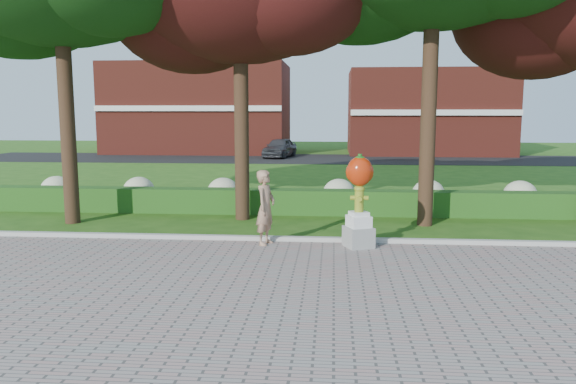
{
  "coord_description": "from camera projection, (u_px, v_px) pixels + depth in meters",
  "views": [
    {
      "loc": [
        0.8,
        -10.98,
        3.35
      ],
      "look_at": [
        -0.18,
        1.0,
        1.6
      ],
      "focal_mm": 35.0,
      "sensor_mm": 36.0,
      "label": 1
    }
  ],
  "objects": [
    {
      "name": "ground",
      "position": [
        293.0,
        277.0,
        11.38
      ],
      "size": [
        100.0,
        100.0,
        0.0
      ],
      "primitive_type": "plane",
      "color": "#254F13",
      "rests_on": "ground"
    },
    {
      "name": "walkway",
      "position": [
        271.0,
        364.0,
        7.43
      ],
      "size": [
        40.0,
        14.0,
        0.04
      ],
      "primitive_type": "cube",
      "color": "gray",
      "rests_on": "ground"
    },
    {
      "name": "curb",
      "position": [
        301.0,
        240.0,
        14.33
      ],
      "size": [
        40.0,
        0.18,
        0.15
      ],
      "primitive_type": "cube",
      "color": "#ADADA5",
      "rests_on": "ground"
    },
    {
      "name": "lawn_hedge",
      "position": [
        308.0,
        202.0,
        18.23
      ],
      "size": [
        24.0,
        0.7,
        0.8
      ],
      "primitive_type": "cube",
      "color": "#224F16",
      "rests_on": "ground"
    },
    {
      "name": "hydrangea_row",
      "position": [
        326.0,
        193.0,
        19.15
      ],
      "size": [
        20.1,
        1.1,
        0.99
      ],
      "color": "#B0B086",
      "rests_on": "ground"
    },
    {
      "name": "street",
      "position": [
        322.0,
        159.0,
        39.0
      ],
      "size": [
        50.0,
        8.0,
        0.02
      ],
      "primitive_type": "cube",
      "color": "black",
      "rests_on": "ground"
    },
    {
      "name": "building_left",
      "position": [
        200.0,
        108.0,
        45.21
      ],
      "size": [
        14.0,
        8.0,
        7.0
      ],
      "primitive_type": "cube",
      "color": "maroon",
      "rests_on": "ground"
    },
    {
      "name": "building_right",
      "position": [
        426.0,
        112.0,
        43.81
      ],
      "size": [
        12.0,
        8.0,
        6.4
      ],
      "primitive_type": "cube",
      "color": "maroon",
      "rests_on": "ground"
    },
    {
      "name": "hydrant_sculpture",
      "position": [
        359.0,
        198.0,
        13.55
      ],
      "size": [
        0.81,
        0.81,
        2.28
      ],
      "rotation": [
        0.0,
        0.0,
        0.4
      ],
      "color": "gray",
      "rests_on": "walkway"
    },
    {
      "name": "woman",
      "position": [
        266.0,
        207.0,
        13.87
      ],
      "size": [
        0.62,
        0.78,
        1.86
      ],
      "primitive_type": "imported",
      "rotation": [
        0.0,
        0.0,
        1.28
      ],
      "color": "#A2785C",
      "rests_on": "walkway"
    },
    {
      "name": "parked_car",
      "position": [
        280.0,
        148.0,
        40.11
      ],
      "size": [
        2.47,
        4.35,
        1.39
      ],
      "primitive_type": "imported",
      "rotation": [
        0.0,
        0.0,
        -0.21
      ],
      "color": "#383B3F",
      "rests_on": "street"
    }
  ]
}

